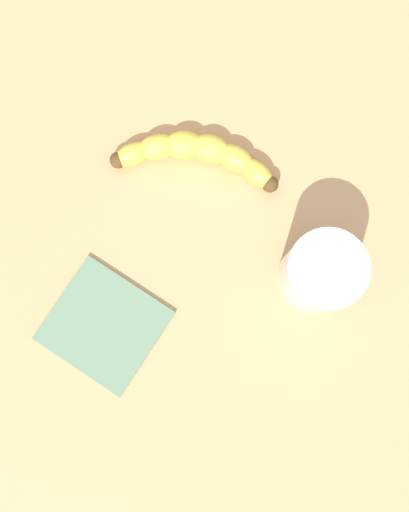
# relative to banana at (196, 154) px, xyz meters

# --- Properties ---
(wooden_tabletop) EXTENTS (1.20, 1.20, 0.03)m
(wooden_tabletop) POSITION_rel_banana_xyz_m (-0.09, -0.10, -0.03)
(wooden_tabletop) COLOR tan
(wooden_tabletop) RESTS_ON ground
(banana) EXTENTS (0.17, 0.14, 0.04)m
(banana) POSITION_rel_banana_xyz_m (0.00, 0.00, 0.00)
(banana) COLOR yellow
(banana) RESTS_ON wooden_tabletop
(smoothie_glass) EXTENTS (0.09, 0.09, 0.09)m
(smoothie_glass) POSITION_rel_banana_xyz_m (0.05, -0.20, 0.03)
(smoothie_glass) COLOR silver
(smoothie_glass) RESTS_ON wooden_tabletop
(folded_napkin) EXTENTS (0.17, 0.17, 0.01)m
(folded_napkin) POSITION_rel_banana_xyz_m (-0.20, -0.12, -0.01)
(folded_napkin) COLOR slate
(folded_napkin) RESTS_ON wooden_tabletop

